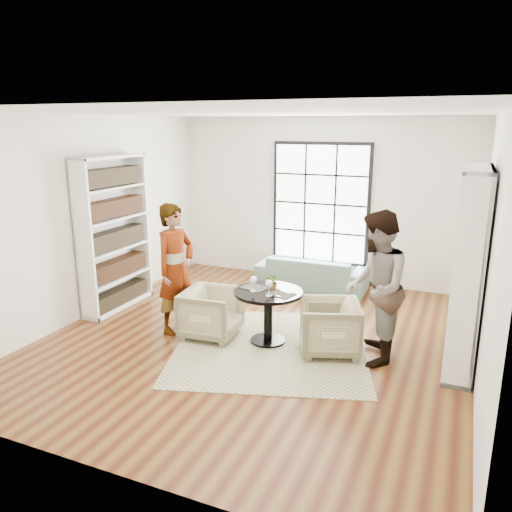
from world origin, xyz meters
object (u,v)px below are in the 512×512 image
at_px(pedestal_table, 268,305).
at_px(sofa, 312,272).
at_px(flower_centerpiece, 273,282).
at_px(person_left, 176,269).
at_px(armchair_right, 329,327).
at_px(wine_glass_left, 253,281).
at_px(wine_glass_right, 269,284).
at_px(armchair_left, 212,313).
at_px(person_right, 376,288).

xyz_separation_m(pedestal_table, sofa, (-0.14, 2.49, -0.24)).
xyz_separation_m(sofa, flower_centerpiece, (0.19, -2.42, 0.56)).
xyz_separation_m(person_left, flower_centerpiece, (1.38, 0.19, -0.07)).
bearing_deg(pedestal_table, armchair_right, 1.79).
height_order(armchair_right, wine_glass_left, wine_glass_left).
bearing_deg(pedestal_table, wine_glass_right, -65.99).
bearing_deg(wine_glass_left, flower_centerpiece, 36.47).
bearing_deg(pedestal_table, sofa, 93.33).
relative_size(armchair_left, armchair_right, 0.99).
xyz_separation_m(pedestal_table, wine_glass_right, (0.08, -0.18, 0.35)).
height_order(sofa, flower_centerpiece, flower_centerpiece).
height_order(armchair_left, person_right, person_right).
distance_m(armchair_right, wine_glass_right, 0.95).
bearing_deg(pedestal_table, wine_glass_left, -151.70).
relative_size(armchair_right, person_left, 0.41).
bearing_deg(flower_centerpiece, wine_glass_left, -143.53).
height_order(armchair_right, flower_centerpiece, flower_centerpiece).
xyz_separation_m(armchair_right, flower_centerpiece, (-0.79, 0.04, 0.50)).
bearing_deg(person_left, person_right, -74.96).
relative_size(sofa, armchair_left, 2.62).
relative_size(person_right, flower_centerpiece, 8.29).
bearing_deg(flower_centerpiece, wine_glass_right, -81.15).
bearing_deg(person_right, sofa, -158.02).
bearing_deg(sofa, person_left, 64.60).
bearing_deg(wine_glass_right, armchair_right, 15.10).
relative_size(wine_glass_left, flower_centerpiece, 0.91).
bearing_deg(sofa, armchair_left, 75.31).
relative_size(pedestal_table, person_right, 0.48).
xyz_separation_m(person_right, flower_centerpiece, (-1.34, 0.04, -0.10)).
xyz_separation_m(pedestal_table, person_right, (1.38, 0.03, 0.41)).
bearing_deg(wine_glass_left, person_right, 4.44).
height_order(pedestal_table, flower_centerpiece, flower_centerpiece).
relative_size(pedestal_table, armchair_right, 1.21).
xyz_separation_m(armchair_left, flower_centerpiece, (0.83, 0.19, 0.50)).
distance_m(armchair_left, wine_glass_right, 1.03).
xyz_separation_m(armchair_right, person_left, (-2.17, -0.15, 0.57)).
bearing_deg(armchair_left, armchair_right, -89.62).
bearing_deg(person_left, flower_centerpiece, -70.34).
height_order(pedestal_table, person_right, person_right).
bearing_deg(sofa, wine_glass_right, 94.00).
bearing_deg(pedestal_table, armchair_left, -171.26).
distance_m(person_left, flower_centerpiece, 1.40).
height_order(sofa, person_right, person_right).
height_order(wine_glass_left, wine_glass_right, wine_glass_right).
bearing_deg(pedestal_table, flower_centerpiece, 58.01).
bearing_deg(person_left, wine_glass_left, -76.76).
xyz_separation_m(pedestal_table, armchair_left, (-0.79, -0.12, -0.19)).
distance_m(sofa, wine_glass_right, 2.74).
relative_size(armchair_left, wine_glass_right, 3.47).
distance_m(pedestal_table, wine_glass_right, 0.40).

